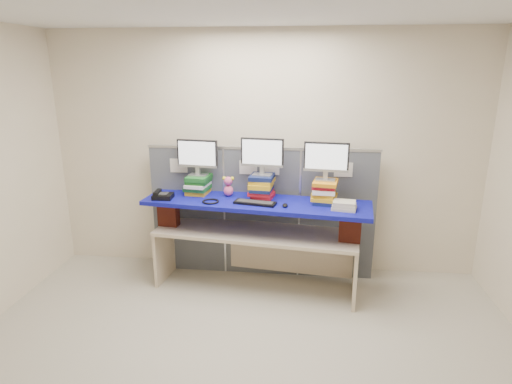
# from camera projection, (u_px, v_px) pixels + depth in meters

# --- Properties ---
(room) EXTENTS (5.00, 4.00, 2.80)m
(room) POSITION_uv_depth(u_px,v_px,m) (238.00, 209.00, 3.07)
(room) COLOR beige
(room) RESTS_ON ground
(cubicle_partition) EXTENTS (2.60, 0.06, 1.53)m
(cubicle_partition) POSITION_uv_depth(u_px,v_px,m) (262.00, 212.00, 4.94)
(cubicle_partition) COLOR #484C54
(cubicle_partition) RESTS_ON ground
(desk) EXTENTS (2.25, 0.90, 0.67)m
(desk) POSITION_uv_depth(u_px,v_px,m) (256.00, 243.00, 4.68)
(desk) COLOR beige
(desk) RESTS_ON ground
(brick_pier_left) EXTENTS (0.23, 0.15, 0.30)m
(brick_pier_left) POSITION_uv_depth(u_px,v_px,m) (169.00, 213.00, 4.77)
(brick_pier_left) COLOR maroon
(brick_pier_left) RESTS_ON desk
(brick_pier_right) EXTENTS (0.23, 0.15, 0.30)m
(brick_pier_right) POSITION_uv_depth(u_px,v_px,m) (350.00, 227.00, 4.33)
(brick_pier_right) COLOR maroon
(brick_pier_right) RESTS_ON desk
(blue_board) EXTENTS (2.46, 0.89, 0.04)m
(blue_board) POSITION_uv_depth(u_px,v_px,m) (256.00, 203.00, 4.55)
(blue_board) COLOR #080B6E
(blue_board) RESTS_ON brick_pier_left
(book_stack_left) EXTENTS (0.29, 0.34, 0.21)m
(book_stack_left) POSITION_uv_depth(u_px,v_px,m) (198.00, 184.00, 4.78)
(book_stack_left) COLOR gold
(book_stack_left) RESTS_ON blue_board
(book_stack_center) EXTENTS (0.28, 0.33, 0.26)m
(book_stack_center) POSITION_uv_depth(u_px,v_px,m) (262.00, 186.00, 4.61)
(book_stack_center) COLOR #B21427
(book_stack_center) RESTS_ON blue_board
(book_stack_right) EXTENTS (0.29, 0.34, 0.24)m
(book_stack_right) POSITION_uv_depth(u_px,v_px,m) (324.00, 191.00, 4.46)
(book_stack_right) COLOR #111B4A
(book_stack_right) RESTS_ON blue_board
(monitor_left) EXTENTS (0.46, 0.15, 0.40)m
(monitor_left) POSITION_uv_depth(u_px,v_px,m) (197.00, 155.00, 4.68)
(monitor_left) COLOR #9A9B9F
(monitor_left) RESTS_ON book_stack_left
(monitor_center) EXTENTS (0.46, 0.15, 0.40)m
(monitor_center) POSITION_uv_depth(u_px,v_px,m) (262.00, 154.00, 4.51)
(monitor_center) COLOR #9A9B9F
(monitor_center) RESTS_ON book_stack_center
(monitor_right) EXTENTS (0.46, 0.15, 0.40)m
(monitor_right) POSITION_uv_depth(u_px,v_px,m) (326.00, 159.00, 4.36)
(monitor_right) COLOR #9A9B9F
(monitor_right) RESTS_ON book_stack_right
(keyboard) EXTENTS (0.46, 0.23, 0.03)m
(keyboard) POSITION_uv_depth(u_px,v_px,m) (255.00, 203.00, 4.44)
(keyboard) COLOR black
(keyboard) RESTS_ON blue_board
(mouse) EXTENTS (0.09, 0.11, 0.03)m
(mouse) POSITION_uv_depth(u_px,v_px,m) (285.00, 205.00, 4.35)
(mouse) COLOR black
(mouse) RESTS_ON blue_board
(desk_phone) EXTENTS (0.21, 0.19, 0.09)m
(desk_phone) POSITION_uv_depth(u_px,v_px,m) (162.00, 196.00, 4.62)
(desk_phone) COLOR black
(desk_phone) RESTS_ON blue_board
(headset) EXTENTS (0.23, 0.23, 0.02)m
(headset) POSITION_uv_depth(u_px,v_px,m) (211.00, 201.00, 4.50)
(headset) COLOR black
(headset) RESTS_ON blue_board
(plush_toy) EXTENTS (0.13, 0.10, 0.22)m
(plush_toy) POSITION_uv_depth(u_px,v_px,m) (228.00, 186.00, 4.69)
(plush_toy) COLOR #DA538A
(plush_toy) RESTS_ON blue_board
(binder_stack) EXTENTS (0.27, 0.23, 0.09)m
(binder_stack) POSITION_uv_depth(u_px,v_px,m) (344.00, 205.00, 4.27)
(binder_stack) COLOR beige
(binder_stack) RESTS_ON blue_board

